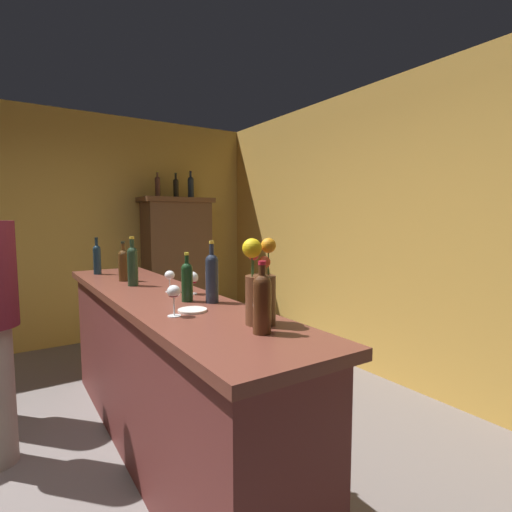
{
  "coord_description": "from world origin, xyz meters",
  "views": [
    {
      "loc": [
        -0.23,
        -2.08,
        1.49
      ],
      "look_at": [
        1.31,
        0.26,
        1.22
      ],
      "focal_mm": 27.46,
      "sensor_mm": 36.0,
      "label": 1
    }
  ],
  "objects_px": {
    "wine_bottle_rose": "(124,264)",
    "wine_glass_spare": "(192,279)",
    "flower_arrangement": "(260,288)",
    "cheese_plate": "(192,310)",
    "wine_bottle_malbec": "(133,264)",
    "display_bottle_midleft": "(176,187)",
    "wine_glass_rear": "(174,293)",
    "display_bottle_left": "(158,186)",
    "bar_counter": "(161,371)",
    "wine_bottle_pinot": "(97,258)",
    "display_bottle_center": "(191,186)",
    "display_cabinet": "(177,264)",
    "wine_glass_front": "(170,276)",
    "wine_bottle_riesling": "(262,300)",
    "wine_glass_mid": "(125,262)",
    "wine_bottle_merlot": "(187,280)",
    "wine_bottle_syrah": "(212,276)"
  },
  "relations": [
    {
      "from": "wine_bottle_syrah",
      "to": "display_bottle_center",
      "type": "height_order",
      "value": "display_bottle_center"
    },
    {
      "from": "wine_bottle_rose",
      "to": "wine_glass_front",
      "type": "distance_m",
      "value": 0.63
    },
    {
      "from": "display_bottle_left",
      "to": "wine_bottle_pinot",
      "type": "bearing_deg",
      "value": -128.7
    },
    {
      "from": "wine_glass_spare",
      "to": "display_bottle_midleft",
      "type": "distance_m",
      "value": 2.74
    },
    {
      "from": "wine_glass_mid",
      "to": "display_bottle_center",
      "type": "relative_size",
      "value": 0.44
    },
    {
      "from": "wine_bottle_rose",
      "to": "display_bottle_left",
      "type": "relative_size",
      "value": 0.95
    },
    {
      "from": "wine_glass_front",
      "to": "wine_glass_mid",
      "type": "relative_size",
      "value": 0.92
    },
    {
      "from": "wine_bottle_riesling",
      "to": "wine_glass_rear",
      "type": "relative_size",
      "value": 1.97
    },
    {
      "from": "wine_glass_front",
      "to": "cheese_plate",
      "type": "distance_m",
      "value": 0.59
    },
    {
      "from": "wine_bottle_riesling",
      "to": "wine_glass_mid",
      "type": "relative_size",
      "value": 2.0
    },
    {
      "from": "flower_arrangement",
      "to": "display_bottle_midleft",
      "type": "bearing_deg",
      "value": 74.14
    },
    {
      "from": "bar_counter",
      "to": "wine_bottle_malbec",
      "type": "relative_size",
      "value": 8.28
    },
    {
      "from": "flower_arrangement",
      "to": "display_bottle_midleft",
      "type": "height_order",
      "value": "display_bottle_midleft"
    },
    {
      "from": "wine_bottle_merlot",
      "to": "flower_arrangement",
      "type": "distance_m",
      "value": 0.64
    },
    {
      "from": "wine_bottle_malbec",
      "to": "flower_arrangement",
      "type": "bearing_deg",
      "value": -81.95
    },
    {
      "from": "display_bottle_midleft",
      "to": "wine_bottle_merlot",
      "type": "bearing_deg",
      "value": -110.86
    },
    {
      "from": "wine_glass_front",
      "to": "display_bottle_midleft",
      "type": "bearing_deg",
      "value": 66.95
    },
    {
      "from": "cheese_plate",
      "to": "display_bottle_center",
      "type": "xyz_separation_m",
      "value": [
        1.29,
        2.9,
        0.88
      ]
    },
    {
      "from": "wine_bottle_malbec",
      "to": "wine_bottle_pinot",
      "type": "relative_size",
      "value": 1.1
    },
    {
      "from": "wine_bottle_pinot",
      "to": "display_bottle_center",
      "type": "xyz_separation_m",
      "value": [
        1.41,
        1.22,
        0.75
      ]
    },
    {
      "from": "wine_bottle_pinot",
      "to": "display_bottle_center",
      "type": "height_order",
      "value": "display_bottle_center"
    },
    {
      "from": "flower_arrangement",
      "to": "display_bottle_center",
      "type": "xyz_separation_m",
      "value": [
        1.14,
        3.29,
        0.73
      ]
    },
    {
      "from": "wine_glass_mid",
      "to": "wine_bottle_syrah",
      "type": "bearing_deg",
      "value": -86.17
    },
    {
      "from": "display_bottle_left",
      "to": "wine_bottle_syrah",
      "type": "bearing_deg",
      "value": -103.65
    },
    {
      "from": "wine_bottle_riesling",
      "to": "display_bottle_left",
      "type": "relative_size",
      "value": 0.95
    },
    {
      "from": "wine_glass_spare",
      "to": "display_bottle_center",
      "type": "relative_size",
      "value": 0.41
    },
    {
      "from": "display_bottle_midleft",
      "to": "display_bottle_center",
      "type": "relative_size",
      "value": 0.89
    },
    {
      "from": "bar_counter",
      "to": "cheese_plate",
      "type": "xyz_separation_m",
      "value": [
        -0.02,
        -0.55,
        0.51
      ]
    },
    {
      "from": "display_cabinet",
      "to": "display_bottle_center",
      "type": "xyz_separation_m",
      "value": [
        0.21,
        -0.0,
        1.0
      ]
    },
    {
      "from": "wine_bottle_merlot",
      "to": "display_bottle_center",
      "type": "xyz_separation_m",
      "value": [
        1.22,
        2.66,
        0.76
      ]
    },
    {
      "from": "wine_glass_mid",
      "to": "display_bottle_left",
      "type": "distance_m",
      "value": 1.72
    },
    {
      "from": "display_cabinet",
      "to": "wine_bottle_malbec",
      "type": "xyz_separation_m",
      "value": [
        -1.12,
        -1.96,
        0.26
      ]
    },
    {
      "from": "wine_bottle_malbec",
      "to": "display_bottle_midleft",
      "type": "relative_size",
      "value": 1.13
    },
    {
      "from": "flower_arrangement",
      "to": "cheese_plate",
      "type": "xyz_separation_m",
      "value": [
        -0.16,
        0.39,
        -0.16
      ]
    },
    {
      "from": "bar_counter",
      "to": "wine_bottle_rose",
      "type": "height_order",
      "value": "wine_bottle_rose"
    },
    {
      "from": "wine_glass_rear",
      "to": "flower_arrangement",
      "type": "distance_m",
      "value": 0.44
    },
    {
      "from": "display_cabinet",
      "to": "wine_glass_rear",
      "type": "bearing_deg",
      "value": -112.23
    },
    {
      "from": "wine_bottle_rose",
      "to": "wine_glass_spare",
      "type": "xyz_separation_m",
      "value": [
        0.22,
        -0.77,
        -0.04
      ]
    },
    {
      "from": "wine_glass_mid",
      "to": "display_bottle_left",
      "type": "height_order",
      "value": "display_bottle_left"
    },
    {
      "from": "wine_bottle_merlot",
      "to": "wine_bottle_pinot",
      "type": "distance_m",
      "value": 1.46
    },
    {
      "from": "flower_arrangement",
      "to": "display_bottle_midleft",
      "type": "xyz_separation_m",
      "value": [
        0.94,
        3.29,
        0.71
      ]
    },
    {
      "from": "wine_bottle_merlot",
      "to": "wine_glass_front",
      "type": "height_order",
      "value": "wine_bottle_merlot"
    },
    {
      "from": "display_cabinet",
      "to": "wine_glass_front",
      "type": "height_order",
      "value": "display_cabinet"
    },
    {
      "from": "bar_counter",
      "to": "wine_bottle_riesling",
      "type": "bearing_deg",
      "value": -86.68
    },
    {
      "from": "wine_glass_front",
      "to": "wine_glass_rear",
      "type": "relative_size",
      "value": 0.91
    },
    {
      "from": "wine_bottle_rose",
      "to": "wine_bottle_syrah",
      "type": "xyz_separation_m",
      "value": [
        0.21,
        -1.06,
        0.02
      ]
    },
    {
      "from": "bar_counter",
      "to": "wine_bottle_rose",
      "type": "bearing_deg",
      "value": 94.37
    },
    {
      "from": "display_bottle_center",
      "to": "wine_bottle_syrah",
      "type": "bearing_deg",
      "value": -111.9
    },
    {
      "from": "wine_bottle_malbec",
      "to": "wine_glass_rear",
      "type": "xyz_separation_m",
      "value": [
        -0.08,
        -0.98,
        -0.04
      ]
    },
    {
      "from": "wine_bottle_malbec",
      "to": "display_cabinet",
      "type": "bearing_deg",
      "value": 60.27
    }
  ]
}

